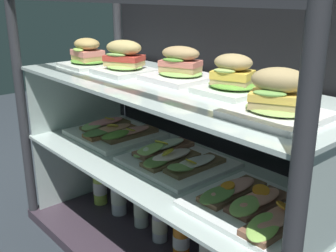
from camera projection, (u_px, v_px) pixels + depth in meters
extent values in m
cylinder|color=#333338|center=(22.00, 114.00, 1.65)|extent=(0.04, 0.04, 0.96)
cylinder|color=#333338|center=(120.00, 95.00, 1.95)|extent=(0.04, 0.04, 0.96)
cube|color=black|center=(220.00, 120.00, 1.51)|extent=(1.21, 0.01, 0.91)
cube|color=silver|center=(82.00, 162.00, 1.87)|extent=(0.01, 0.44, 0.33)
cube|color=silver|center=(168.00, 167.00, 1.39)|extent=(1.23, 0.46, 0.01)
cube|color=silver|center=(77.00, 95.00, 1.77)|extent=(0.01, 0.44, 0.27)
cube|color=silver|center=(168.00, 85.00, 1.30)|extent=(1.23, 0.46, 0.01)
cube|color=white|center=(88.00, 65.00, 1.59)|extent=(0.18, 0.18, 0.01)
ellipsoid|color=#579234|center=(88.00, 61.00, 1.58)|extent=(0.15, 0.13, 0.02)
cube|color=tan|center=(88.00, 58.00, 1.58)|extent=(0.12, 0.10, 0.02)
cube|color=#E68675|center=(87.00, 53.00, 1.57)|extent=(0.13, 0.10, 0.02)
ellipsoid|color=#93C351|center=(78.00, 50.00, 1.55)|extent=(0.07, 0.04, 0.01)
ellipsoid|color=tan|center=(87.00, 44.00, 1.56)|extent=(0.13, 0.10, 0.04)
cube|color=white|center=(125.00, 71.00, 1.45)|extent=(0.18, 0.18, 0.02)
ellipsoid|color=#92C55E|center=(124.00, 66.00, 1.44)|extent=(0.14, 0.12, 0.02)
cube|color=#DCC276|center=(124.00, 63.00, 1.44)|extent=(0.15, 0.13, 0.02)
cube|color=#C63D30|center=(124.00, 58.00, 1.43)|extent=(0.15, 0.13, 0.02)
ellipsoid|color=#8BB85F|center=(116.00, 55.00, 1.41)|extent=(0.08, 0.06, 0.02)
ellipsoid|color=tan|center=(124.00, 48.00, 1.42)|extent=(0.15, 0.13, 0.05)
cube|color=white|center=(180.00, 78.00, 1.34)|extent=(0.21, 0.21, 0.02)
ellipsoid|color=#89C25B|center=(180.00, 73.00, 1.33)|extent=(0.15, 0.13, 0.01)
cube|color=tan|center=(180.00, 69.00, 1.33)|extent=(0.14, 0.11, 0.02)
cube|color=#D97867|center=(180.00, 63.00, 1.32)|extent=(0.15, 0.12, 0.02)
ellipsoid|color=#629F3B|center=(173.00, 60.00, 1.30)|extent=(0.08, 0.05, 0.01)
ellipsoid|color=tan|center=(181.00, 53.00, 1.31)|extent=(0.15, 0.12, 0.05)
cube|color=white|center=(232.00, 91.00, 1.16)|extent=(0.17, 0.17, 0.02)
ellipsoid|color=#61A339|center=(232.00, 85.00, 1.16)|extent=(0.14, 0.12, 0.02)
cube|color=#D4B476|center=(232.00, 81.00, 1.15)|extent=(0.13, 0.11, 0.02)
cube|color=yellow|center=(233.00, 74.00, 1.15)|extent=(0.13, 0.12, 0.02)
ellipsoid|color=#A4BF64|center=(224.00, 71.00, 1.12)|extent=(0.07, 0.05, 0.01)
ellipsoid|color=tan|center=(233.00, 62.00, 1.14)|extent=(0.13, 0.12, 0.05)
cube|color=white|center=(277.00, 114.00, 0.94)|extent=(0.21, 0.21, 0.02)
ellipsoid|color=#9CBF65|center=(277.00, 109.00, 0.93)|extent=(0.15, 0.13, 0.01)
cube|color=tan|center=(278.00, 104.00, 0.93)|extent=(0.14, 0.12, 0.02)
cube|color=#F6CB54|center=(278.00, 96.00, 0.93)|extent=(0.15, 0.13, 0.02)
ellipsoid|color=#76AB50|center=(270.00, 93.00, 0.90)|extent=(0.08, 0.06, 0.02)
ellipsoid|color=tan|center=(280.00, 80.00, 0.91)|extent=(0.15, 0.13, 0.06)
cube|color=white|center=(115.00, 134.00, 1.68)|extent=(0.34, 0.30, 0.02)
cube|color=brown|center=(106.00, 125.00, 1.74)|extent=(0.08, 0.21, 0.01)
ellipsoid|color=#92BE6A|center=(93.00, 125.00, 1.69)|extent=(0.09, 0.12, 0.03)
ellipsoid|color=pink|center=(105.00, 122.00, 1.73)|extent=(0.07, 0.17, 0.02)
cylinder|color=yellow|center=(110.00, 118.00, 1.73)|extent=(0.05, 0.05, 0.02)
cube|color=brown|center=(111.00, 132.00, 1.65)|extent=(0.08, 0.23, 0.01)
ellipsoid|color=#5A8643|center=(97.00, 133.00, 1.60)|extent=(0.07, 0.12, 0.02)
ellipsoid|color=#E2A37B|center=(111.00, 129.00, 1.65)|extent=(0.07, 0.18, 0.02)
cylinder|color=#FCDD4A|center=(113.00, 126.00, 1.64)|extent=(0.06, 0.06, 0.03)
cube|color=brown|center=(130.00, 134.00, 1.62)|extent=(0.08, 0.23, 0.01)
ellipsoid|color=#588C33|center=(116.00, 135.00, 1.58)|extent=(0.08, 0.12, 0.02)
ellipsoid|color=#E39A8F|center=(130.00, 131.00, 1.62)|extent=(0.07, 0.19, 0.01)
cylinder|color=yellow|center=(131.00, 130.00, 1.61)|extent=(0.04, 0.04, 0.02)
cube|color=white|center=(177.00, 162.00, 1.40)|extent=(0.34, 0.30, 0.01)
cube|color=brown|center=(164.00, 149.00, 1.48)|extent=(0.08, 0.23, 0.02)
ellipsoid|color=#98BF66|center=(149.00, 150.00, 1.43)|extent=(0.10, 0.13, 0.05)
ellipsoid|color=#DFF1CE|center=(164.00, 145.00, 1.48)|extent=(0.07, 0.19, 0.02)
cylinder|color=#F3E146|center=(161.00, 143.00, 1.46)|extent=(0.06, 0.06, 0.03)
cube|color=brown|center=(171.00, 160.00, 1.39)|extent=(0.08, 0.21, 0.01)
ellipsoid|color=olive|center=(156.00, 161.00, 1.34)|extent=(0.09, 0.12, 0.02)
ellipsoid|color=#F5DDCF|center=(171.00, 155.00, 1.38)|extent=(0.07, 0.17, 0.02)
cylinder|color=yellow|center=(166.00, 153.00, 1.37)|extent=(0.06, 0.07, 0.03)
cube|color=brown|center=(195.00, 165.00, 1.34)|extent=(0.08, 0.22, 0.01)
ellipsoid|color=#78A456|center=(181.00, 167.00, 1.30)|extent=(0.08, 0.12, 0.04)
ellipsoid|color=silver|center=(195.00, 162.00, 1.34)|extent=(0.07, 0.17, 0.01)
cylinder|color=yellow|center=(191.00, 161.00, 1.31)|extent=(0.04, 0.04, 0.03)
cube|color=white|center=(256.00, 208.00, 1.10)|extent=(0.34, 0.30, 0.02)
cube|color=brown|center=(233.00, 192.00, 1.16)|extent=(0.08, 0.22, 0.01)
ellipsoid|color=#628B43|center=(217.00, 195.00, 1.11)|extent=(0.09, 0.12, 0.04)
ellipsoid|color=#E09B8C|center=(233.00, 187.00, 1.15)|extent=(0.07, 0.17, 0.02)
cylinder|color=orange|center=(228.00, 186.00, 1.13)|extent=(0.05, 0.05, 0.02)
cube|color=brown|center=(259.00, 203.00, 1.10)|extent=(0.08, 0.20, 0.01)
ellipsoid|color=#92BA59|center=(245.00, 206.00, 1.06)|extent=(0.08, 0.11, 0.03)
ellipsoid|color=#F39F86|center=(259.00, 198.00, 1.09)|extent=(0.07, 0.16, 0.02)
cylinder|color=orange|center=(261.00, 190.00, 1.11)|extent=(0.07, 0.07, 0.02)
cube|color=brown|center=(281.00, 221.00, 1.01)|extent=(0.08, 0.24, 0.02)
ellipsoid|color=#8FC054|center=(263.00, 227.00, 0.96)|extent=(0.10, 0.14, 0.03)
ellipsoid|color=#E2967F|center=(281.00, 215.00, 1.00)|extent=(0.07, 0.19, 0.02)
cylinder|color=orange|center=(285.00, 207.00, 1.02)|extent=(0.06, 0.06, 0.03)
cylinder|color=#B7D450|center=(100.00, 185.00, 1.82)|extent=(0.06, 0.06, 0.17)
cylinder|color=silver|center=(100.00, 187.00, 1.82)|extent=(0.06, 0.06, 0.06)
cylinder|color=#AED44F|center=(99.00, 163.00, 1.79)|extent=(0.03, 0.03, 0.04)
cylinder|color=gold|center=(98.00, 158.00, 1.78)|extent=(0.03, 0.03, 0.01)
cylinder|color=white|center=(119.00, 195.00, 1.73)|extent=(0.06, 0.06, 0.17)
cylinder|color=white|center=(119.00, 196.00, 1.73)|extent=(0.07, 0.07, 0.06)
cylinder|color=silver|center=(118.00, 171.00, 1.70)|extent=(0.04, 0.04, 0.05)
cylinder|color=gold|center=(117.00, 165.00, 1.69)|extent=(0.04, 0.04, 0.01)
cylinder|color=white|center=(141.00, 203.00, 1.64)|extent=(0.06, 0.06, 0.20)
cylinder|color=#E5EDCE|center=(141.00, 207.00, 1.64)|extent=(0.06, 0.06, 0.07)
cylinder|color=silver|center=(140.00, 175.00, 1.60)|extent=(0.03, 0.03, 0.04)
cylinder|color=white|center=(140.00, 169.00, 1.59)|extent=(0.03, 0.03, 0.01)
cylinder|color=silver|center=(160.00, 223.00, 1.55)|extent=(0.06, 0.06, 0.14)
cylinder|color=#EDEACC|center=(160.00, 224.00, 1.55)|extent=(0.06, 0.06, 0.06)
cylinder|color=white|center=(160.00, 203.00, 1.52)|extent=(0.03, 0.03, 0.03)
cylinder|color=white|center=(160.00, 197.00, 1.51)|extent=(0.03, 0.03, 0.02)
cylinder|color=orange|center=(181.00, 235.00, 1.45)|extent=(0.06, 0.06, 0.17)
cylinder|color=silver|center=(181.00, 241.00, 1.46)|extent=(0.06, 0.06, 0.05)
cylinder|color=orange|center=(182.00, 211.00, 1.42)|extent=(0.03, 0.03, 0.03)
cylinder|color=black|center=(182.00, 205.00, 1.41)|extent=(0.03, 0.03, 0.01)
cylinder|color=#A11C3C|center=(209.00, 250.00, 1.35)|extent=(0.06, 0.06, 0.18)
cylinder|color=silver|center=(209.00, 248.00, 1.35)|extent=(0.06, 0.06, 0.07)
cylinder|color=maroon|center=(210.00, 222.00, 1.32)|extent=(0.04, 0.04, 0.03)
cylinder|color=gold|center=(210.00, 216.00, 1.32)|extent=(0.04, 0.04, 0.01)
cylinder|color=orange|center=(246.00, 234.00, 1.22)|extent=(0.03, 0.03, 0.05)
cylinder|color=black|center=(247.00, 225.00, 1.21)|extent=(0.03, 0.03, 0.01)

